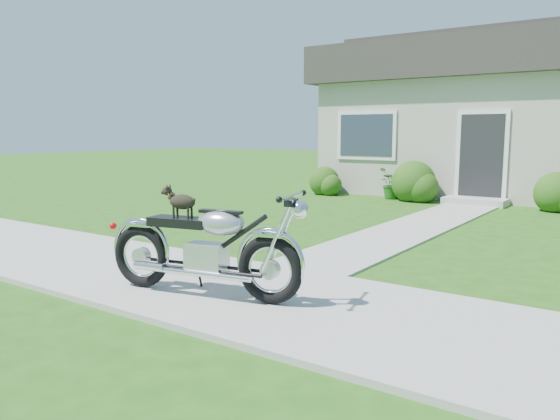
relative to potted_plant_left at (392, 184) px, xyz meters
The scene contains 6 objects.
ground 9.26m from the potted_plant_left, 67.51° to the right, with size 80.00×80.00×0.00m, color #235114.
sidewalk 9.26m from the potted_plant_left, 67.51° to the right, with size 24.00×2.20×0.04m, color #9E9B93.
walkway 4.11m from the potted_plant_left, 60.11° to the right, with size 1.20×8.00×0.03m, color #9E9B93.
shrub_row 3.33m from the potted_plant_left, ahead, with size 10.47×1.08×1.08m.
potted_plant_left is the anchor object (origin of this frame).
motorcycle_with_dog 9.11m from the potted_plant_left, 78.32° to the right, with size 2.20×0.77×1.09m.
Camera 1 is at (1.96, -4.34, 1.68)m, focal length 35.00 mm.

